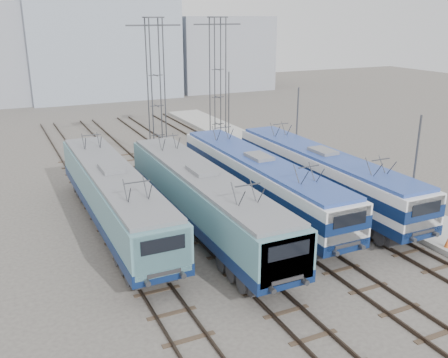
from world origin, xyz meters
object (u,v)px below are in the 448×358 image
at_px(locomotive_center_right, 260,179).
at_px(catenary_tower_west, 156,86).
at_px(catenary_tower_east, 218,79).
at_px(mast_rear, 229,108).
at_px(locomotive_far_right, 323,173).
at_px(mast_mid, 297,133).
at_px(locomotive_center_left, 204,197).
at_px(mast_front, 414,176).
at_px(safety_cone, 448,242).
at_px(locomotive_far_left, 114,195).

bearing_deg(locomotive_center_right, catenary_tower_west, 99.41).
bearing_deg(catenary_tower_east, locomotive_center_right, -105.26).
bearing_deg(mast_rear, locomotive_far_right, -95.84).
bearing_deg(locomotive_far_right, locomotive_center_right, 173.37).
bearing_deg(locomotive_far_right, mast_mid, 73.12).
distance_m(catenary_tower_east, mast_rear, 4.28).
relative_size(locomotive_center_left, locomotive_center_right, 1.03).
height_order(locomotive_center_right, locomotive_far_right, locomotive_center_right).
bearing_deg(mast_front, catenary_tower_east, 95.45).
distance_m(locomotive_center_left, safety_cone, 13.48).
bearing_deg(locomotive_center_right, catenary_tower_east, 74.74).
bearing_deg(catenary_tower_west, mast_front, -66.73).
relative_size(locomotive_far_left, mast_mid, 2.58).
xyz_separation_m(locomotive_center_right, mast_front, (6.35, -6.43, 1.22)).
distance_m(locomotive_far_left, locomotive_center_left, 5.25).
bearing_deg(mast_mid, locomotive_far_left, -164.17).
bearing_deg(locomotive_far_left, locomotive_far_right, -7.37).
relative_size(locomotive_far_left, locomotive_center_right, 1.01).
bearing_deg(locomotive_far_right, catenary_tower_west, 115.59).
bearing_deg(locomotive_center_right, locomotive_far_right, -6.63).
relative_size(locomotive_center_left, locomotive_far_right, 1.03).
bearing_deg(mast_front, locomotive_far_right, 107.40).
height_order(catenary_tower_west, mast_rear, catenary_tower_west).
bearing_deg(mast_mid, catenary_tower_east, 101.86).
height_order(locomotive_center_right, mast_mid, mast_mid).
relative_size(catenary_tower_east, mast_front, 1.71).
xyz_separation_m(locomotive_center_right, safety_cone, (6.38, -9.25, -1.69)).
relative_size(locomotive_far_right, mast_front, 2.53).
xyz_separation_m(catenary_tower_west, catenary_tower_east, (6.50, 2.00, 0.00)).
height_order(locomotive_far_left, catenary_tower_east, catenary_tower_east).
relative_size(catenary_tower_east, safety_cone, 20.87).
height_order(locomotive_far_right, mast_mid, mast_mid).
height_order(locomotive_far_right, mast_front, mast_front).
xyz_separation_m(locomotive_center_left, catenary_tower_west, (2.25, 15.06, 4.37)).
xyz_separation_m(locomotive_center_left, locomotive_center_right, (4.50, 1.48, 0.00)).
height_order(catenary_tower_west, safety_cone, catenary_tower_west).
bearing_deg(mast_mid, mast_front, -90.00).
bearing_deg(locomotive_center_right, locomotive_center_left, -161.77).
bearing_deg(locomotive_far_left, mast_rear, 46.81).
height_order(locomotive_far_right, catenary_tower_west, catenary_tower_west).
bearing_deg(locomotive_far_left, catenary_tower_east, 47.29).
bearing_deg(locomotive_center_left, locomotive_far_right, 6.08).
bearing_deg(locomotive_far_left, locomotive_center_left, -31.00).
bearing_deg(locomotive_far_right, locomotive_far_left, 172.63).
relative_size(mast_front, mast_rear, 1.00).
relative_size(locomotive_center_right, catenary_tower_east, 1.49).
distance_m(locomotive_center_left, catenary_tower_west, 15.84).
relative_size(locomotive_far_left, locomotive_center_left, 0.99).
height_order(locomotive_far_left, mast_mid, mast_mid).
bearing_deg(mast_mid, locomotive_center_left, -146.96).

